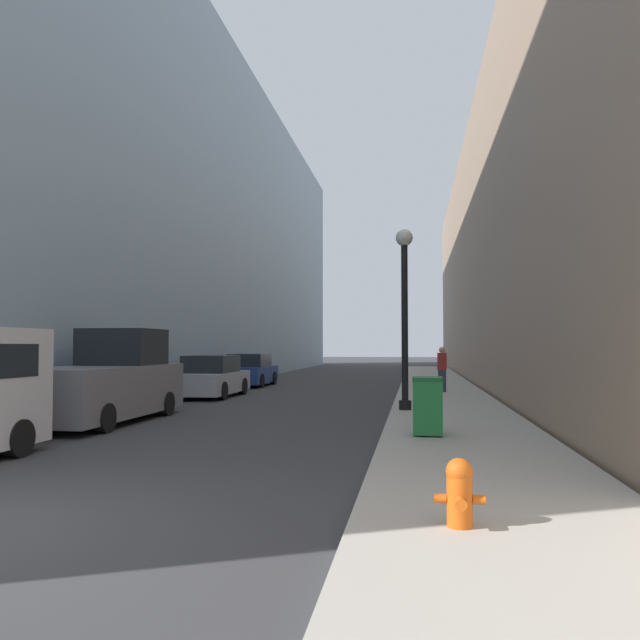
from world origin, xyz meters
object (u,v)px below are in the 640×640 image
Objects in this scene: pickup_truck at (108,383)px; parked_sedan_far at (250,371)px; lamppost at (405,301)px; trash_bin at (427,405)px; pedestrian_on_sidewalk at (442,369)px; fire_hydrant at (459,491)px; parked_sedan_near at (211,378)px.

pickup_truck is 1.31× the size of parked_sedan_far.
lamppost is at bearing -56.23° from parked_sedan_far.
trash_bin is 11.79m from pedestrian_on_sidewalk.
fire_hydrant is 0.58× the size of trash_bin.
parked_sedan_far is at bearing 92.20° from parked_sedan_near.
lamppost reaches higher than fire_hydrant.
trash_bin is at bearing -15.04° from pickup_truck.
pickup_truck is at bearing 164.96° from trash_bin.
trash_bin is 0.67× the size of pedestrian_on_sidewalk.
parked_sedan_near reaches higher than parked_sedan_far.
pickup_truck is 3.18× the size of pedestrian_on_sidewalk.
parked_sedan_near is at bearing 128.25° from trash_bin.
trash_bin is 17.76m from parked_sedan_far.
fire_hydrant is 6.17m from trash_bin.
fire_hydrant is at bearing -69.94° from parked_sedan_far.
pedestrian_on_sidewalk is at bearing 88.13° from fire_hydrant.
parked_sedan_far is at bearing 90.62° from pickup_truck.
pedestrian_on_sidewalk is at bearing 13.85° from parked_sedan_near.
trash_bin is 0.27× the size of parked_sedan_near.
lamppost is 1.20× the size of parked_sedan_far.
pickup_truck is (-7.73, 2.08, 0.25)m from trash_bin.
parked_sedan_near is (-7.82, 15.85, 0.23)m from fire_hydrant.
pickup_truck is at bearing -131.27° from pedestrian_on_sidewalk.
trash_bin is 8.01m from pickup_truck.
pickup_truck is at bearing 133.85° from fire_hydrant.
lamppost is (-0.51, 4.91, 2.39)m from trash_bin.
lamppost is at bearing 93.61° from fire_hydrant.
pickup_truck is 12.88m from pedestrian_on_sidewalk.
pickup_truck reaches higher than parked_sedan_far.
lamppost is 8.91m from parked_sedan_near.
parked_sedan_far reaches higher than fire_hydrant.
lamppost is 1.17× the size of parked_sedan_near.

